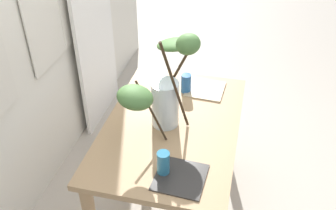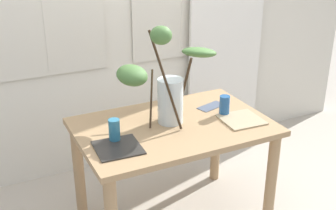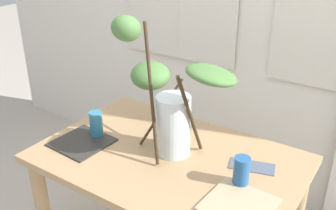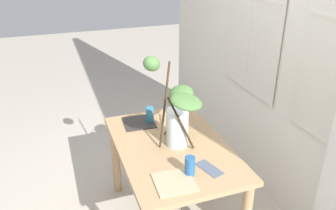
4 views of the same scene
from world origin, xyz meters
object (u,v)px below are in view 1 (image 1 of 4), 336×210
(vase_with_branches, at_px, (162,90))
(drinking_glass_blue_right, at_px, (186,83))
(plate_square_left, at_px, (180,177))
(plate_square_right, at_px, (205,89))
(dining_table, at_px, (172,140))
(drinking_glass_blue_left, at_px, (163,163))

(vase_with_branches, xyz_separation_m, drinking_glass_blue_right, (0.40, -0.06, -0.19))
(drinking_glass_blue_right, xyz_separation_m, plate_square_left, (-0.79, -0.13, -0.06))
(plate_square_left, height_order, plate_square_right, plate_square_right)
(dining_table, distance_m, drinking_glass_blue_left, 0.45)
(plate_square_left, bearing_deg, drinking_glass_blue_left, 80.84)
(vase_with_branches, distance_m, drinking_glass_blue_right, 0.45)
(dining_table, xyz_separation_m, vase_with_branches, (-0.03, 0.05, 0.38))
(drinking_glass_blue_left, distance_m, plate_square_left, 0.11)
(vase_with_branches, xyz_separation_m, plate_square_right, (0.45, -0.19, -0.25))
(dining_table, xyz_separation_m, drinking_glass_blue_right, (0.37, -0.01, 0.19))
(vase_with_branches, xyz_separation_m, plate_square_left, (-0.38, -0.19, -0.25))
(drinking_glass_blue_right, bearing_deg, plate_square_right, -67.99)
(dining_table, bearing_deg, drinking_glass_blue_right, -2.02)
(drinking_glass_blue_left, bearing_deg, plate_square_right, -6.28)
(vase_with_branches, height_order, drinking_glass_blue_right, vase_with_branches)
(dining_table, distance_m, plate_square_right, 0.46)
(vase_with_branches, xyz_separation_m, drinking_glass_blue_left, (-0.37, -0.10, -0.19))
(dining_table, distance_m, plate_square_left, 0.46)
(vase_with_branches, bearing_deg, drinking_glass_blue_right, -9.19)
(drinking_glass_blue_right, xyz_separation_m, plate_square_right, (0.05, -0.13, -0.06))
(drinking_glass_blue_right, height_order, plate_square_left, drinking_glass_blue_right)
(drinking_glass_blue_right, relative_size, plate_square_left, 0.51)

